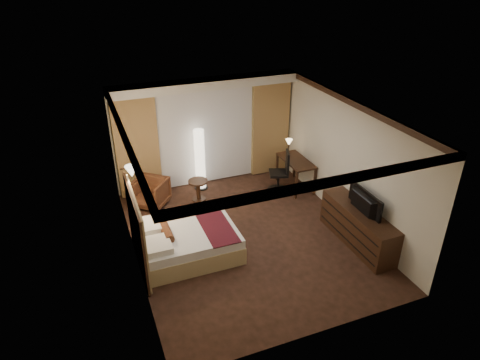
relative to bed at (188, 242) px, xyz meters
name	(u,v)px	position (x,y,z in m)	size (l,w,h in m)	color
floor	(247,237)	(1.27, 0.09, -0.27)	(4.50, 5.50, 0.01)	black
ceiling	(248,113)	(1.27, 0.09, 2.43)	(4.50, 5.50, 0.01)	white
back_wall	(205,131)	(1.27, 2.84, 1.08)	(4.50, 0.02, 2.70)	beige
left_wall	(130,201)	(-0.98, 0.09, 1.08)	(0.02, 5.50, 2.70)	beige
right_wall	(346,162)	(3.52, 0.09, 1.08)	(0.02, 5.50, 2.70)	beige
crown_molding	(248,116)	(1.27, 0.09, 2.37)	(4.50, 5.50, 0.12)	black
soffit	(206,84)	(1.27, 2.59, 2.33)	(4.50, 0.50, 0.20)	white
curtain_sheer	(206,136)	(1.27, 2.76, 0.98)	(2.48, 0.04, 2.45)	silver
curtain_left_drape	(137,147)	(-0.43, 2.70, 0.98)	(1.00, 0.14, 2.45)	#B48152
curtain_right_drape	(270,128)	(2.97, 2.70, 0.98)	(1.00, 0.14, 2.45)	#B48152
wall_sconce	(131,171)	(-0.82, 0.72, 1.35)	(0.24, 0.24, 0.24)	white
bed	(188,242)	(0.00, 0.00, 0.00)	(1.85, 1.44, 0.54)	white
headboard	(137,232)	(-0.93, 0.00, 0.48)	(0.12, 1.74, 1.50)	tan
armchair	(150,192)	(-0.34, 2.10, 0.10)	(0.71, 0.67, 0.74)	#4E2017
side_table	(198,190)	(0.77, 1.95, -0.02)	(0.46, 0.46, 0.51)	black
floor_lamp	(200,160)	(1.00, 2.48, 0.51)	(0.33, 0.33, 1.57)	white
desk	(295,174)	(3.22, 1.68, 0.10)	(0.55, 1.15, 0.75)	black
desk_lamp	(289,147)	(3.22, 2.10, 0.65)	(0.18, 0.18, 0.34)	#FFD899
office_chair	(279,172)	(2.72, 1.63, 0.27)	(0.52, 0.52, 1.07)	black
dresser	(358,227)	(3.27, -0.89, 0.11)	(0.50, 1.97, 0.77)	black
television	(361,198)	(3.24, -0.89, 0.79)	(1.03, 0.59, 0.14)	black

